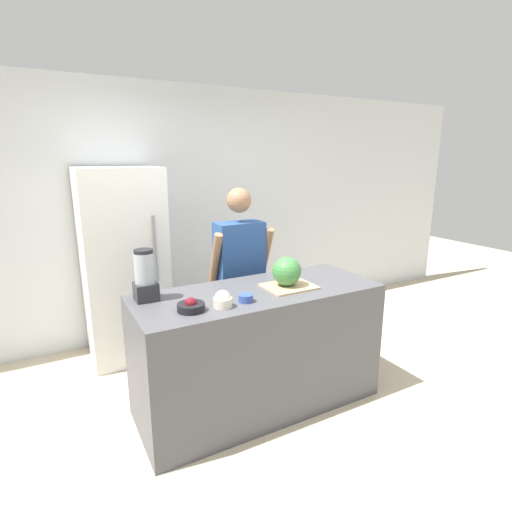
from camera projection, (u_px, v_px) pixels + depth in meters
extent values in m
plane|color=beige|center=(283.00, 429.00, 2.83)|extent=(14.00, 14.00, 0.00)
cube|color=silver|center=(182.00, 213.00, 4.27)|extent=(8.00, 0.06, 2.60)
cube|color=#4C4C51|center=(258.00, 348.00, 3.03)|extent=(1.82, 0.72, 0.93)
cube|color=white|center=(124.00, 265.00, 3.73)|extent=(0.72, 0.64, 1.79)
cylinder|color=gray|center=(155.00, 251.00, 3.50)|extent=(0.02, 0.02, 0.63)
cube|color=#4C608C|center=(240.00, 324.00, 3.65)|extent=(0.31, 0.18, 0.78)
cube|color=#284C8C|center=(239.00, 253.00, 3.49)|extent=(0.42, 0.22, 0.55)
sphere|color=#936B4C|center=(239.00, 200.00, 3.38)|extent=(0.21, 0.21, 0.21)
cylinder|color=#936B4C|center=(215.00, 259.00, 3.35)|extent=(0.07, 0.23, 0.47)
cylinder|color=#936B4C|center=(266.00, 252.00, 3.57)|extent=(0.07, 0.23, 0.47)
cube|color=tan|center=(289.00, 286.00, 2.98)|extent=(0.37, 0.30, 0.01)
sphere|color=#3D7F3D|center=(287.00, 271.00, 2.96)|extent=(0.22, 0.22, 0.22)
cylinder|color=black|center=(191.00, 307.00, 2.52)|extent=(0.18, 0.18, 0.05)
sphere|color=maroon|center=(191.00, 303.00, 2.52)|extent=(0.08, 0.08, 0.08)
cylinder|color=beige|center=(223.00, 302.00, 2.58)|extent=(0.12, 0.12, 0.06)
sphere|color=white|center=(223.00, 298.00, 2.57)|extent=(0.10, 0.10, 0.10)
cylinder|color=#334C9E|center=(246.00, 298.00, 2.68)|extent=(0.10, 0.10, 0.05)
cube|color=#28282D|center=(146.00, 291.00, 2.71)|extent=(0.15, 0.15, 0.12)
cylinder|color=#99A3AD|center=(144.00, 268.00, 2.67)|extent=(0.13, 0.13, 0.21)
cylinder|color=black|center=(143.00, 251.00, 2.64)|extent=(0.13, 0.13, 0.02)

